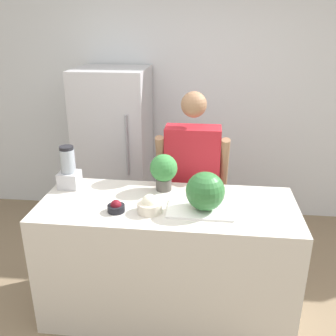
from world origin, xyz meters
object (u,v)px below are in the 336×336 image
at_px(bowl_cherries, 116,207).
at_px(blender, 69,170).
at_px(bowl_cream, 150,205).
at_px(person, 192,184).
at_px(watermelon, 205,191).
at_px(refrigerator, 115,150).
at_px(potted_plant, 164,170).

distance_m(bowl_cherries, blender, 0.58).
xyz_separation_m(bowl_cream, blender, (-0.67, 0.33, 0.09)).
bearing_deg(person, watermelon, -80.04).
bearing_deg(watermelon, refrigerator, 124.77).
bearing_deg(potted_plant, bowl_cherries, -125.45).
height_order(watermelon, bowl_cherries, watermelon).
xyz_separation_m(blender, potted_plant, (0.72, 0.03, 0.02)).
height_order(bowl_cream, blender, blender).
xyz_separation_m(refrigerator, person, (0.84, -0.70, -0.03)).
bearing_deg(watermelon, bowl_cherries, -172.36).
distance_m(refrigerator, potted_plant, 1.28).
bearing_deg(potted_plant, refrigerator, 120.93).
distance_m(refrigerator, bowl_cherries, 1.51).
height_order(refrigerator, person, refrigerator).
relative_size(blender, potted_plant, 1.17).
bearing_deg(refrigerator, person, -39.89).
bearing_deg(bowl_cream, refrigerator, 112.59).
bearing_deg(watermelon, blender, 165.30).
xyz_separation_m(watermelon, blender, (-1.03, 0.27, -0.01)).
height_order(refrigerator, potted_plant, refrigerator).
bearing_deg(person, potted_plant, -116.99).
bearing_deg(person, refrigerator, 140.11).
bearing_deg(potted_plant, watermelon, -44.06).
height_order(person, bowl_cherries, person).
height_order(watermelon, bowl_cream, watermelon).
bearing_deg(watermelon, person, 99.96).
xyz_separation_m(person, blender, (-0.91, -0.41, 0.24)).
relative_size(bowl_cream, potted_plant, 0.60).
height_order(person, bowl_cream, person).
xyz_separation_m(watermelon, potted_plant, (-0.31, 0.30, 0.02)).
height_order(blender, potted_plant, blender).
bearing_deg(refrigerator, bowl_cherries, -75.54).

